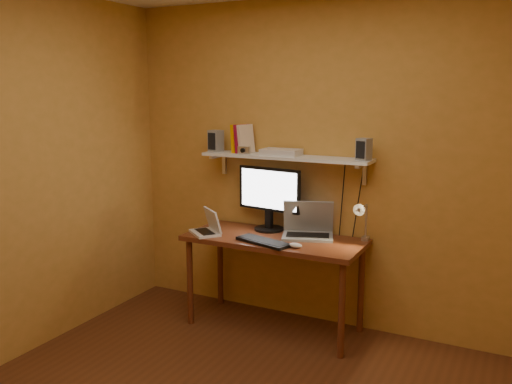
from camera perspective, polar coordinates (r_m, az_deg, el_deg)
The scene contains 14 objects.
room at distance 2.90m, azimuth -3.81°, elevation -0.97°, with size 3.44×3.24×2.64m.
desk at distance 4.28m, azimuth 1.93°, elevation -5.90°, with size 1.40×0.60×0.75m.
wall_shelf at distance 4.31m, azimuth 3.08°, elevation 3.65°, with size 1.40×0.25×0.21m.
monitor at distance 4.41m, azimuth 1.39°, elevation -0.36°, with size 0.57×0.27×0.52m.
laptop at distance 4.29m, azimuth 5.49°, elevation -3.71°, with size 0.46×0.40×0.28m.
netbook at distance 4.36m, azimuth -5.04°, elevation -3.69°, with size 0.33×0.32×0.20m.
keyboard at distance 4.09m, azimuth 0.78°, elevation -5.25°, with size 0.45×0.15×0.02m, color black.
mouse at distance 3.98m, azimuth 4.20°, elevation -5.62°, with size 0.10×0.07×0.04m, color silver.
desk_lamp at distance 4.10m, azimuth 11.11°, elevation -2.59°, with size 0.09×0.23×0.38m.
speaker_left at distance 4.59m, azimuth -4.25°, elevation 5.40°, with size 0.10×0.10×0.18m, color gray.
speaker_right at distance 4.07m, azimuth 11.29°, elevation 4.43°, with size 0.09×0.09×0.16m, color gray.
books at distance 4.48m, azimuth -1.45°, elevation 5.64°, with size 0.17×0.17×0.24m.
shelf_camera at distance 4.39m, azimuth -1.29°, elevation 4.42°, with size 0.10×0.05×0.06m.
router at distance 4.31m, azimuth 2.67°, elevation 4.21°, with size 0.30×0.20×0.05m, color silver.
Camera 1 is at (1.46, -2.44, 1.88)m, focal length 38.00 mm.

